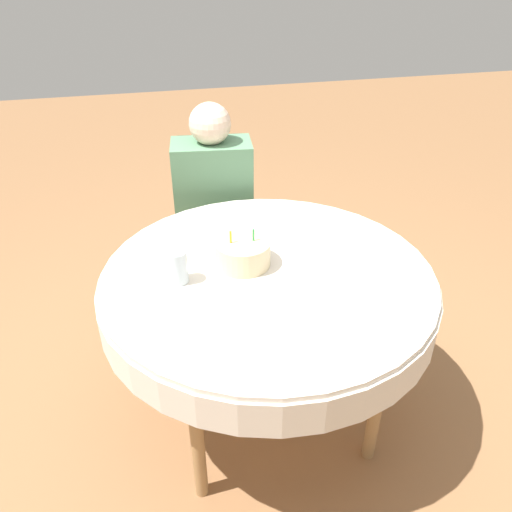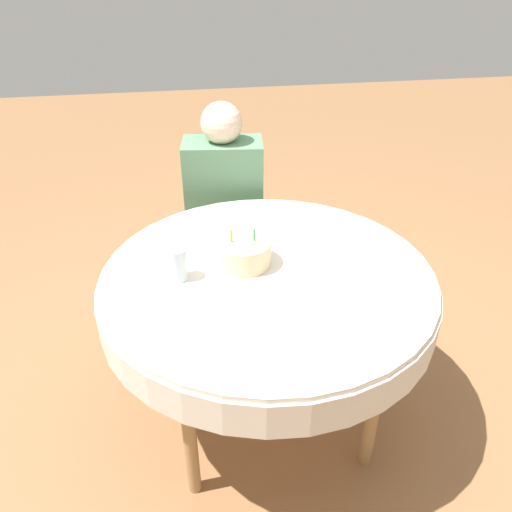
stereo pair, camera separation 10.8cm
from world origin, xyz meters
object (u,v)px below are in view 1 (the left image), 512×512
at_px(birthday_cake, 243,253).
at_px(drinking_glass, 178,267).
at_px(chair, 214,218).
at_px(person, 213,192).

bearing_deg(birthday_cake, drinking_glass, -167.09).
relative_size(chair, person, 0.81).
relative_size(chair, birthday_cake, 4.44).
xyz_separation_m(birthday_cake, drinking_glass, (-0.25, -0.06, 0.01)).
xyz_separation_m(chair, drinking_glass, (-0.28, -0.92, 0.30)).
bearing_deg(chair, drinking_glass, -99.52).
xyz_separation_m(chair, birthday_cake, (-0.03, -0.86, 0.29)).
bearing_deg(person, birthday_cake, -83.60).
height_order(chair, person, person).
bearing_deg(birthday_cake, chair, 88.31).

